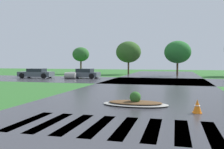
{
  "coord_description": "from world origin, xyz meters",
  "views": [
    {
      "loc": [
        2.04,
        -3.75,
        2.18
      ],
      "look_at": [
        -1.74,
        10.93,
        1.36
      ],
      "focal_mm": 39.8,
      "sensor_mm": 36.0,
      "label": 1
    }
  ],
  "objects_px": {
    "drainage_pipe_stack": "(70,76)",
    "traffic_cone": "(197,106)",
    "median_island": "(135,102)",
    "car_blue_compact": "(36,73)",
    "car_dark_suv": "(84,74)"
  },
  "relations": [
    {
      "from": "car_dark_suv",
      "to": "car_blue_compact",
      "type": "bearing_deg",
      "value": 9.97
    },
    {
      "from": "drainage_pipe_stack",
      "to": "median_island",
      "type": "bearing_deg",
      "value": -56.68
    },
    {
      "from": "car_blue_compact",
      "to": "traffic_cone",
      "type": "xyz_separation_m",
      "value": [
        18.58,
        -18.04,
        -0.3
      ]
    },
    {
      "from": "median_island",
      "to": "traffic_cone",
      "type": "bearing_deg",
      "value": -23.14
    },
    {
      "from": "drainage_pipe_stack",
      "to": "traffic_cone",
      "type": "bearing_deg",
      "value": -52.3
    },
    {
      "from": "traffic_cone",
      "to": "car_blue_compact",
      "type": "bearing_deg",
      "value": 135.84
    },
    {
      "from": "median_island",
      "to": "drainage_pipe_stack",
      "type": "bearing_deg",
      "value": 123.32
    },
    {
      "from": "median_island",
      "to": "car_blue_compact",
      "type": "bearing_deg",
      "value": 133.11
    },
    {
      "from": "car_dark_suv",
      "to": "median_island",
      "type": "bearing_deg",
      "value": 118.73
    },
    {
      "from": "car_blue_compact",
      "to": "drainage_pipe_stack",
      "type": "distance_m",
      "value": 5.12
    },
    {
      "from": "car_dark_suv",
      "to": "drainage_pipe_stack",
      "type": "relative_size",
      "value": 2.76
    },
    {
      "from": "car_blue_compact",
      "to": "traffic_cone",
      "type": "bearing_deg",
      "value": 133.0
    },
    {
      "from": "drainage_pipe_stack",
      "to": "traffic_cone",
      "type": "xyz_separation_m",
      "value": [
        13.49,
        -17.46,
        -0.11
      ]
    },
    {
      "from": "car_dark_suv",
      "to": "drainage_pipe_stack",
      "type": "distance_m",
      "value": 2.03
    },
    {
      "from": "median_island",
      "to": "drainage_pipe_stack",
      "type": "height_order",
      "value": "drainage_pipe_stack"
    }
  ]
}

